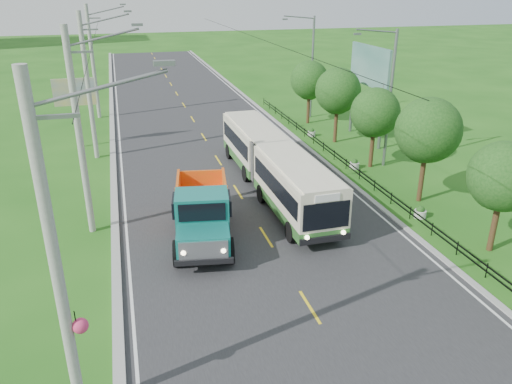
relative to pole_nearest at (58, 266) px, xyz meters
name	(u,v)px	position (x,y,z in m)	size (l,w,h in m)	color
ground	(310,307)	(8.24, 3.00, -4.94)	(240.00, 240.00, 0.00)	#1D5814
road	(213,152)	(8.24, 23.00, -4.93)	(14.00, 120.00, 0.02)	#28282B
curb_left	(113,159)	(1.04, 23.00, -4.86)	(0.40, 120.00, 0.15)	#9E9E99
curb_right	(303,144)	(15.39, 23.00, -4.89)	(0.30, 120.00, 0.10)	#9E9E99
edge_line_left	(121,159)	(1.59, 23.00, -4.91)	(0.12, 120.00, 0.00)	silver
edge_line_right	(297,145)	(14.89, 23.00, -4.91)	(0.12, 120.00, 0.00)	silver
centre_dash	(310,307)	(8.24, 3.00, -4.91)	(0.12, 2.20, 0.00)	yellow
railing_right	(346,165)	(16.24, 17.00, -4.64)	(0.04, 40.00, 0.60)	black
pole_nearest	(58,266)	(0.00, 0.00, 0.00)	(3.51, 0.44, 10.00)	gray
pole_near	(80,134)	(-0.02, 12.00, 0.16)	(3.51, 0.32, 10.00)	gray
pole_mid	(89,87)	(-0.02, 24.00, 0.16)	(3.51, 0.32, 10.00)	gray
pole_far	(93,62)	(-0.02, 36.00, 0.16)	(3.51, 0.32, 10.00)	gray
tree_second	(502,179)	(18.10, 5.14, -1.42)	(3.18, 3.26, 5.30)	#382314
tree_third	(427,133)	(18.10, 11.14, -0.95)	(3.60, 3.62, 6.00)	#382314
tree_fourth	(375,115)	(18.10, 17.14, -1.35)	(3.24, 3.31, 5.40)	#382314
tree_fifth	(338,93)	(18.10, 23.14, -1.08)	(3.48, 3.52, 5.80)	#382314
tree_back	(309,82)	(18.10, 29.14, -1.28)	(3.30, 3.36, 5.50)	#382314
streetlight_mid	(388,95)	(18.88, 17.00, -0.03)	(3.02, 0.20, 9.07)	slate
streetlight_far	(311,64)	(18.88, 31.00, -0.03)	(3.02, 0.20, 9.07)	slate
planter_near	(420,212)	(16.84, 9.00, -4.65)	(0.64, 0.64, 0.67)	silver
planter_mid	(354,164)	(16.84, 17.00, -4.65)	(0.64, 0.64, 0.67)	silver
planter_far	(311,133)	(16.84, 25.00, -4.65)	(0.64, 0.64, 0.67)	silver
billboard_left	(75,97)	(-1.26, 27.00, -1.07)	(3.00, 0.20, 5.20)	slate
billboard_right	(369,72)	(20.54, 23.00, 0.41)	(0.24, 6.00, 7.30)	slate
bus	(273,162)	(10.33, 14.65, -3.12)	(2.79, 15.68, 3.02)	#2E6628
dump_truck	(202,209)	(5.22, 9.62, -3.33)	(3.56, 7.07, 2.84)	#13736B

